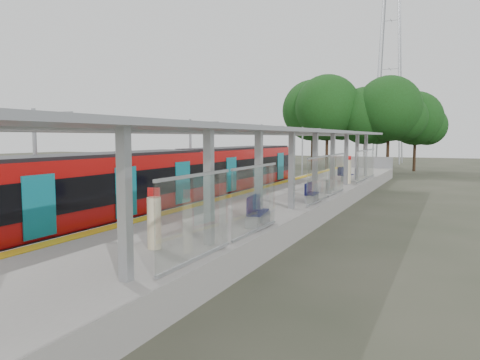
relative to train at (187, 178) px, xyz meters
The scene contains 15 objects.
trackbed 4.81m from the train, 90.01° to the left, with size 3.00×70.00×0.24m, color #59544C.
platform 6.48m from the train, 44.37° to the left, with size 6.00×50.00×1.00m, color gray.
tactile_strip 4.92m from the train, 66.11° to the left, with size 0.60×50.00×0.02m, color yellow.
end_fence 29.70m from the train, 81.29° to the left, with size 6.00×0.10×1.20m, color #9EA0A5.
train is the anchor object (origin of this frame).
canopy 6.50m from the train, ahead, with size 3.27×38.00×3.66m.
pylon 59.95m from the train, 86.51° to the left, with size 8.00×4.00×38.00m, color #9EA0A5, non-canonical shape.
tree_cluster 37.54m from the train, 86.77° to the left, with size 19.62×12.85×11.99m.
catenary_masts 3.91m from the train, 116.77° to the left, with size 2.08×48.16×5.40m.
bench_near 9.03m from the train, 42.96° to the right, with size 0.78×1.72×1.13m.
bench_mid 6.77m from the train, ahead, with size 0.53×1.48×0.99m.
bench_far 14.16m from the train, 65.40° to the left, with size 0.91×1.68×1.10m.
info_pillar_near 11.98m from the train, 63.80° to the right, with size 0.41×0.41×1.81m.
info_pillar_far 13.02m from the train, 60.25° to the left, with size 0.44×0.44×1.97m.
litter_bin 8.25m from the train, 35.34° to the left, with size 0.40×0.40×0.82m, color #9EA0A5.
Camera 1 is at (8.69, -6.42, 4.27)m, focal length 35.00 mm.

